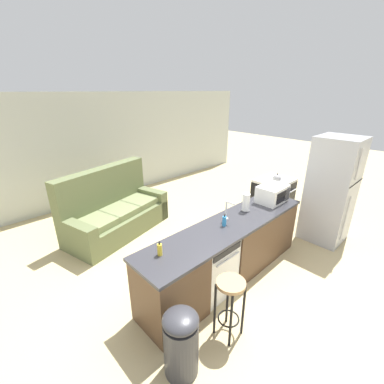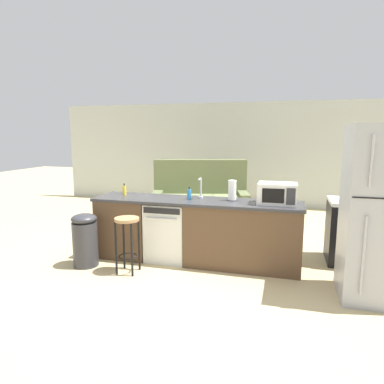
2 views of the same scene
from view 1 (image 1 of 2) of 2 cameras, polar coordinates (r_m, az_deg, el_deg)
The scene contains 15 objects.
ground_plane at distance 4.04m, azimuth 6.23°, elevation -19.03°, with size 24.00×24.00×0.00m, color tan.
wall_back at distance 6.81m, azimuth -19.79°, elevation 9.20°, with size 10.00×0.06×2.60m.
kitchen_counter at distance 3.94m, azimuth 8.79°, elevation -12.71°, with size 2.94×0.66×0.90m.
dishwasher at distance 3.63m, azimuth 3.86°, elevation -15.86°, with size 0.58×0.61×0.84m.
stove_range at distance 5.78m, azimuth 17.44°, elevation -1.48°, with size 0.76×0.68×0.90m.
refrigerator at distance 5.22m, azimuth 28.51°, elevation 0.30°, with size 0.72×0.73×1.92m.
microwave at distance 4.43m, azimuth 17.43°, elevation -0.38°, with size 0.50×0.37×0.28m.
sink_faucet at distance 3.66m, azimuth 7.76°, elevation -4.43°, with size 0.07×0.17×0.30m.
paper_towel_roll at distance 3.99m, azimuth 11.91°, elevation -2.33°, with size 0.14×0.14×0.28m.
soap_bottle at distance 3.54m, azimuth 7.19°, elevation -6.41°, with size 0.06×0.06×0.18m.
dish_soap_bottle at distance 2.96m, azimuth -7.19°, elevation -12.56°, with size 0.06×0.06×0.18m.
kettle at distance 5.40m, azimuth 18.35°, elevation 2.87°, with size 0.21×0.17×0.19m.
bar_stool at distance 3.05m, azimuth 8.44°, elevation -22.05°, with size 0.32×0.32×0.74m.
trash_bin at distance 2.85m, azimuth -2.46°, elevation -30.48°, with size 0.35×0.35×0.74m.
couch at distance 5.27m, azimuth -16.99°, elevation -4.42°, with size 2.16×1.36×1.27m.
Camera 1 is at (-2.40, -1.91, 2.63)m, focal length 24.00 mm.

